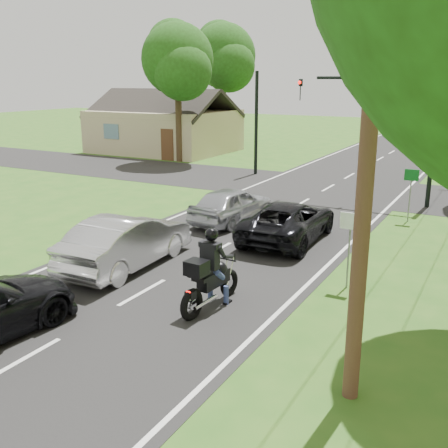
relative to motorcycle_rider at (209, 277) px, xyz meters
The scene contains 15 objects.
ground 2.22m from the motorcycle_rider, behind, with size 140.00×140.00×0.00m, color #295919.
road 10.20m from the motorcycle_rider, 101.73° to the left, with size 8.00×100.00×0.01m, color black.
cross_road 16.11m from the motorcycle_rider, 97.38° to the left, with size 60.00×7.00×0.01m, color black.
motorcycle_rider is the anchor object (origin of this frame).
dark_suv 6.32m from the motorcycle_rider, 94.05° to the left, with size 2.30×4.99×1.39m, color black.
silver_sedan 3.93m from the motorcycle_rider, 159.53° to the left, with size 1.70×4.87×1.61m, color silver.
silver_suv 8.17m from the motorcycle_rider, 114.04° to the left, with size 1.71×4.24×1.44m, color #B0B2B9.
traffic_signal 14.40m from the motorcycle_rider, 84.80° to the left, with size 6.38×0.44×6.00m.
signal_pole_far 19.50m from the motorcycle_rider, 112.03° to the left, with size 0.20×0.20×6.00m, color black.
utility_pole_near 6.28m from the motorcycle_rider, 26.29° to the right, with size 1.60×0.28×10.00m.
sign_white 4.02m from the motorcycle_rider, 48.14° to the left, with size 0.55×0.07×2.12m.
sign_green 11.33m from the motorcycle_rider, 75.48° to the left, with size 0.55×0.07×2.12m.
tree_left_near 24.76m from the motorcycle_rider, 124.95° to the left, with size 5.12×4.96×9.22m.
tree_left_far 34.23m from the motorcycle_rider, 117.95° to the left, with size 5.76×5.58×10.14m.
house 30.02m from the motorcycle_rider, 127.02° to the left, with size 10.20×8.00×4.84m.
Camera 1 is at (8.20, -10.39, 5.53)m, focal length 42.00 mm.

